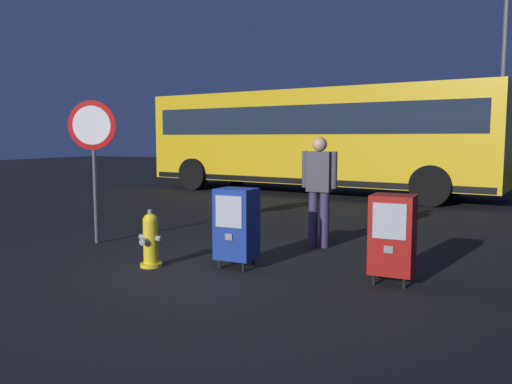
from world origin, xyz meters
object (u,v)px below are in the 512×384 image
object	(u,v)px
stop_sign	(93,141)
pedestrian	(319,185)
newspaper_box_secondary	(392,234)
bus_near	(316,136)
street_light_near_right	(506,27)
newspaper_box_primary	(236,224)
fire_hydrant	(150,240)

from	to	relation	value
stop_sign	pedestrian	xyz separation A→B (m)	(3.26, 1.26, -0.65)
newspaper_box_secondary	stop_sign	world-z (taller)	stop_sign
bus_near	street_light_near_right	xyz separation A→B (m)	(4.95, 1.63, 3.01)
newspaper_box_secondary	newspaper_box_primary	bearing A→B (deg)	-175.95
bus_near	newspaper_box_primary	bearing A→B (deg)	-70.50
fire_hydrant	newspaper_box_primary	bearing A→B (deg)	23.58
newspaper_box_primary	stop_sign	size ratio (longest dim) A/B	0.46
newspaper_box_secondary	bus_near	world-z (taller)	bus_near
stop_sign	pedestrian	size ratio (longest dim) A/B	1.34
fire_hydrant	street_light_near_right	bearing A→B (deg)	70.22
stop_sign	street_light_near_right	world-z (taller)	street_light_near_right
stop_sign	newspaper_box_primary	bearing A→B (deg)	-8.05
street_light_near_right	stop_sign	bearing A→B (deg)	-119.15
newspaper_box_primary	stop_sign	distance (m)	2.93
newspaper_box_primary	newspaper_box_secondary	xyz separation A→B (m)	(1.93, 0.14, 0.00)
newspaper_box_primary	pedestrian	distance (m)	1.77
newspaper_box_secondary	stop_sign	xyz separation A→B (m)	(-4.65, 0.25, 1.03)
newspaper_box_primary	pedestrian	xyz separation A→B (m)	(0.54, 1.64, 0.38)
newspaper_box_primary	newspaper_box_secondary	world-z (taller)	same
fire_hydrant	street_light_near_right	size ratio (longest dim) A/B	0.09
fire_hydrant	stop_sign	size ratio (longest dim) A/B	0.33
newspaper_box_primary	street_light_near_right	xyz separation A→B (m)	(2.91, 10.49, 4.15)
newspaper_box_secondary	street_light_near_right	xyz separation A→B (m)	(0.98, 10.35, 4.15)
pedestrian	street_light_near_right	world-z (taller)	street_light_near_right
newspaper_box_secondary	pedestrian	world-z (taller)	pedestrian
fire_hydrant	pedestrian	distance (m)	2.67
newspaper_box_secondary	pedestrian	distance (m)	2.08
pedestrian	street_light_near_right	bearing A→B (deg)	74.98
newspaper_box_primary	stop_sign	bearing A→B (deg)	171.95
stop_sign	bus_near	distance (m)	8.50
fire_hydrant	street_light_near_right	distance (m)	12.41
fire_hydrant	bus_near	world-z (taller)	bus_near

